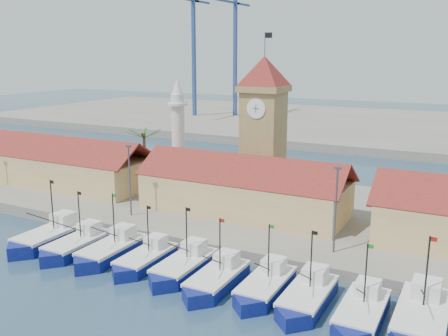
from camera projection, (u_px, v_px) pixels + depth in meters
The scene contains 21 objects.
ground at pixel (155, 284), 47.72m from camera, with size 400.00×400.00×0.00m, color navy.
quay at pixel (256, 209), 68.30m from camera, with size 140.00×32.00×1.50m, color gray.
terminal at pixel (378, 127), 142.60m from camera, with size 240.00×80.00×2.00m, color gray.
boat_0 at pixel (48, 238), 57.25m from camera, with size 3.82×10.46×7.91m.
boat_1 at pixel (76, 246), 55.03m from camera, with size 3.47×9.51×7.19m.
boat_2 at pixel (110, 252), 53.46m from camera, with size 3.57×9.78×7.40m.
boat_3 at pixel (144, 260), 51.40m from camera, with size 3.24×8.87×6.71m.
boat_4 at pixel (183, 268), 49.52m from camera, with size 3.45×9.45×7.15m.
boat_5 at pixel (216, 281), 46.71m from camera, with size 3.37×9.24×6.99m.
boat_6 at pixel (264, 288), 45.35m from camera, with size 3.33×9.12×6.90m.
boat_7 at pixel (307, 299), 43.25m from camera, with size 3.43×9.39×7.10m.
boat_8 at pixel (361, 315), 40.63m from camera, with size 3.36×9.21×6.97m.
boat_9 at pixel (421, 320), 39.59m from camera, with size 3.87×10.59×8.01m.
hall_left at pixel (60, 167), 78.49m from camera, with size 31.20×10.13×7.61m.
hall_center at pixel (244, 193), 64.11m from camera, with size 27.04×10.13×7.61m.
clock_tower at pixel (263, 126), 67.50m from camera, with size 5.80×5.80×22.70m.
minaret at pixel (178, 132), 76.48m from camera, with size 3.00×3.00×16.30m.
palm_tree at pixel (145, 154), 77.78m from camera, with size 5.60×5.03×8.39m.
lamp_posts at pixel (218, 189), 56.41m from camera, with size 80.70×0.25×9.03m.
crane_blue_far at pixel (190, 37), 153.45m from camera, with size 1.00×37.26×43.31m.
crane_blue_near at pixel (234, 41), 154.65m from camera, with size 1.00×29.50×42.59m.
Camera 1 is at (26.19, -35.98, 21.52)m, focal length 40.00 mm.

